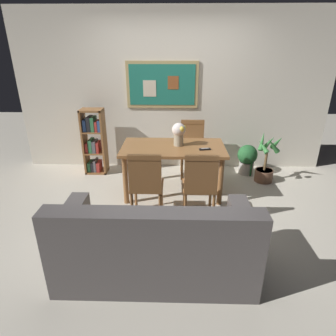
% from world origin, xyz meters
% --- Properties ---
extents(ground_plane, '(12.00, 12.00, 0.00)m').
position_xyz_m(ground_plane, '(0.00, 0.00, 0.00)').
color(ground_plane, beige).
extents(wall_back_with_painting, '(5.20, 0.14, 2.60)m').
position_xyz_m(wall_back_with_painting, '(-0.00, 1.64, 1.30)').
color(wall_back_with_painting, silver).
rests_on(wall_back_with_painting, ground_plane).
extents(dining_table, '(1.44, 0.80, 0.73)m').
position_xyz_m(dining_table, '(0.02, 0.54, 0.62)').
color(dining_table, brown).
rests_on(dining_table, ground_plane).
extents(dining_chair_near_right, '(0.40, 0.41, 0.91)m').
position_xyz_m(dining_chair_near_right, '(0.34, -0.19, 0.54)').
color(dining_chair_near_right, brown).
rests_on(dining_chair_near_right, ground_plane).
extents(dining_chair_far_right, '(0.40, 0.41, 0.91)m').
position_xyz_m(dining_chair_far_right, '(0.33, 1.24, 0.54)').
color(dining_chair_far_right, brown).
rests_on(dining_chair_far_right, ground_plane).
extents(dining_chair_near_left, '(0.40, 0.41, 0.91)m').
position_xyz_m(dining_chair_near_left, '(-0.30, -0.19, 0.54)').
color(dining_chair_near_left, brown).
rests_on(dining_chair_near_left, ground_plane).
extents(leather_couch, '(1.80, 0.84, 0.84)m').
position_xyz_m(leather_couch, '(-0.13, -1.11, 0.31)').
color(leather_couch, '#514C4C').
rests_on(leather_couch, ground_plane).
extents(bookshelf, '(0.36, 0.28, 1.09)m').
position_xyz_m(bookshelf, '(-1.31, 1.27, 0.55)').
color(bookshelf, brown).
rests_on(bookshelf, ground_plane).
extents(potted_ivy, '(0.33, 0.33, 0.54)m').
position_xyz_m(potted_ivy, '(1.26, 1.27, 0.28)').
color(potted_ivy, '#B2ADA3').
rests_on(potted_ivy, ground_plane).
extents(potted_palm, '(0.39, 0.36, 0.81)m').
position_xyz_m(potted_palm, '(1.48, 0.97, 0.29)').
color(potted_palm, brown).
rests_on(potted_palm, ground_plane).
extents(flower_vase, '(0.20, 0.19, 0.32)m').
position_xyz_m(flower_vase, '(0.09, 0.59, 0.91)').
color(flower_vase, tan).
rests_on(flower_vase, dining_table).
extents(tv_remote, '(0.16, 0.07, 0.02)m').
position_xyz_m(tv_remote, '(0.45, 0.41, 0.74)').
color(tv_remote, black).
rests_on(tv_remote, dining_table).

